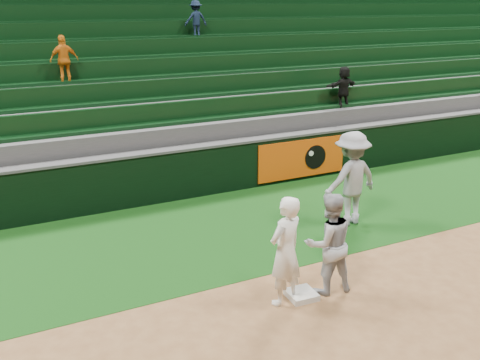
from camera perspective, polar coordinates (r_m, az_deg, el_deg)
name	(u,v)px	position (r m, az deg, el deg)	size (l,w,h in m)	color
ground	(312,295)	(8.92, 7.71, -12.07)	(70.00, 70.00, 0.00)	brown
foul_grass	(232,228)	(11.24, -0.85, -5.13)	(36.00, 4.20, 0.01)	black
first_base	(301,295)	(8.82, 6.57, -12.06)	(0.44, 0.44, 0.10)	silver
first_baseman	(285,251)	(8.28, 4.87, -7.56)	(0.65, 0.42, 1.78)	white
baserunner	(329,243)	(8.70, 9.43, -6.68)	(0.82, 0.64, 1.70)	#A5A8B0
base_coach	(351,179)	(11.35, 11.74, 0.14)	(1.29, 0.74, 2.00)	gray
field_wall	(193,171)	(12.92, -4.99, 0.99)	(36.00, 0.45, 1.25)	black
stadium_seating	(144,102)	(16.13, -10.20, 8.23)	(36.00, 5.95, 4.85)	#3C3C3F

